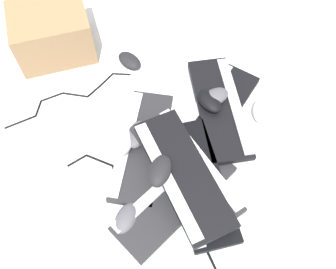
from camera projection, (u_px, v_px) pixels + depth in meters
name	position (u px, v px, depth m)	size (l,w,h in m)	color
ground_plane	(167.00, 128.00, 1.36)	(3.20, 3.20, 0.00)	silver
keyboard_0	(141.00, 145.00, 1.31)	(0.15, 0.44, 0.03)	#232326
keyboard_1	(174.00, 197.00, 1.21)	(0.38, 0.44, 0.03)	#232326
keyboard_2	(214.00, 111.00, 1.38)	(0.32, 0.46, 0.03)	black
keyboard_3	(198.00, 181.00, 1.20)	(0.30, 0.46, 0.03)	black
keyboard_4	(186.00, 167.00, 1.20)	(0.41, 0.43, 0.03)	#232326
keyboard_5	(220.00, 107.00, 1.35)	(0.27, 0.46, 0.03)	black
keyboard_6	(182.00, 174.00, 1.15)	(0.37, 0.45, 0.03)	black
mouse_0	(214.00, 97.00, 1.33)	(0.11, 0.07, 0.04)	#4C4C51
mouse_1	(209.00, 101.00, 1.32)	(0.11, 0.07, 0.04)	black
mouse_2	(261.00, 111.00, 1.37)	(0.11, 0.07, 0.04)	silver
mouse_3	(126.00, 218.00, 1.17)	(0.11, 0.07, 0.04)	#4C4C51
mouse_4	(137.00, 134.00, 1.29)	(0.11, 0.07, 0.04)	#4C4C51
mouse_5	(123.00, 143.00, 1.27)	(0.11, 0.07, 0.04)	#B7B7BC
mouse_6	(130.00, 61.00, 1.49)	(0.11, 0.07, 0.04)	black
mouse_7	(160.00, 171.00, 1.12)	(0.11, 0.07, 0.04)	black
cable_0	(166.00, 206.00, 1.20)	(0.67, 0.39, 0.01)	black
cable_1	(69.00, 96.00, 1.42)	(0.41, 0.32, 0.01)	black
cardboard_box	(52.00, 33.00, 1.46)	(0.29, 0.24, 0.19)	olive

